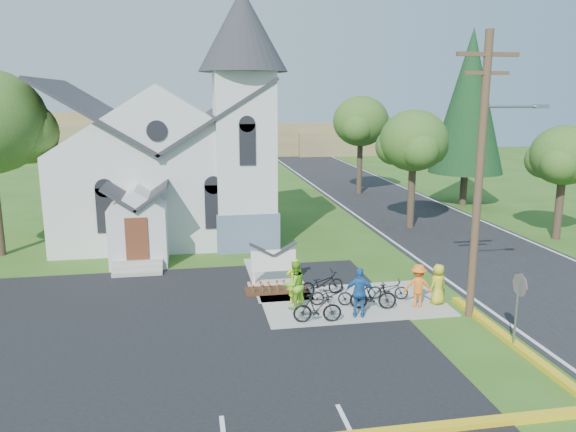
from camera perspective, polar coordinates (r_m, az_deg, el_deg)
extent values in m
plane|color=#2F5718|center=(21.31, 3.07, -9.53)|extent=(120.00, 120.00, 0.00)
cube|color=black|center=(19.12, -16.87, -12.68)|extent=(20.00, 16.00, 0.02)
cube|color=black|center=(38.05, 12.65, -0.01)|extent=(8.00, 90.00, 0.02)
cube|color=gray|center=(22.11, 6.61, -8.70)|extent=(7.00, 4.00, 0.05)
cube|color=silver|center=(32.73, -12.48, 2.47)|extent=(11.00, 9.00, 5.00)
cube|color=slate|center=(29.90, -4.32, -1.12)|extent=(3.20, 3.20, 2.00)
cube|color=silver|center=(29.29, -4.43, 5.55)|extent=(3.00, 3.00, 9.00)
cone|color=#292A2E|center=(29.25, -4.65, 18.30)|extent=(4.50, 4.50, 4.00)
cube|color=silver|center=(27.44, -14.89, -1.87)|extent=(2.60, 2.40, 2.80)
cube|color=brown|center=(26.23, -15.11, -2.30)|extent=(1.00, 0.10, 2.00)
cube|color=gray|center=(24.02, -1.48, -6.83)|extent=(2.20, 0.40, 0.10)
cube|color=white|center=(23.76, -3.53, -5.79)|extent=(0.12, 0.12, 1.00)
cube|color=white|center=(24.00, 0.53, -5.58)|extent=(0.12, 0.12, 1.00)
cube|color=white|center=(23.71, -1.50, -4.54)|extent=(1.90, 0.14, 0.90)
cube|color=#331B0E|center=(23.19, -1.15, -7.58)|extent=(2.60, 1.10, 0.07)
cylinder|color=#4E3527|center=(20.52, 18.82, 3.47)|extent=(0.28, 0.28, 10.00)
cube|color=#4E3527|center=(20.35, 19.66, 15.23)|extent=(2.20, 0.14, 0.14)
cube|color=#4E3527|center=(20.32, 19.54, 13.54)|extent=(1.60, 0.12, 0.12)
cylinder|color=gray|center=(20.87, 21.99, 10.28)|extent=(2.20, 0.10, 0.10)
cube|color=gray|center=(21.42, 24.30, 10.12)|extent=(0.50, 0.22, 0.14)
cylinder|color=gray|center=(19.30, 22.15, -9.34)|extent=(0.07, 0.07, 2.20)
cylinder|color=#B21414|center=(18.99, 22.53, -6.50)|extent=(0.04, 0.76, 0.76)
cylinder|color=#35241D|center=(34.38, 12.41, 2.13)|extent=(0.44, 0.44, 4.05)
ellipsoid|color=#2C531C|center=(33.98, 12.66, 7.49)|extent=(4.00, 4.00, 3.60)
cylinder|color=#35241D|center=(45.68, 7.28, 5.06)|extent=(0.44, 0.44, 4.50)
ellipsoid|color=#2C531C|center=(45.38, 7.41, 9.53)|extent=(4.40, 4.40, 3.96)
cylinder|color=#35241D|center=(34.39, 25.82, 0.80)|extent=(0.44, 0.44, 3.60)
ellipsoid|color=#2C531C|center=(34.00, 26.27, 5.56)|extent=(3.60, 3.60, 3.24)
cylinder|color=#35241D|center=(42.61, 17.40, 2.65)|extent=(0.50, 0.50, 2.40)
cone|color=black|center=(42.08, 17.95, 11.00)|extent=(5.20, 5.20, 10.00)
cube|color=brown|center=(76.22, -2.13, 7.82)|extent=(60.00, 8.00, 4.00)
cube|color=brown|center=(77.61, -14.25, 8.12)|extent=(30.00, 6.00, 5.60)
cube|color=brown|center=(78.18, 9.87, 7.39)|extent=(25.00, 6.00, 3.00)
imported|color=#C6F11C|center=(21.48, 0.71, -6.65)|extent=(0.69, 0.49, 1.79)
imported|color=black|center=(21.52, 4.41, -7.99)|extent=(1.67, 0.84, 0.84)
imported|color=#6DBC23|center=(21.02, 0.68, -7.01)|extent=(1.09, 0.99, 1.83)
imported|color=black|center=(19.95, 3.00, -9.35)|extent=(1.76, 0.66, 1.03)
imported|color=#215BA7|center=(20.38, 7.30, -7.74)|extent=(1.15, 0.71, 1.83)
imported|color=black|center=(22.48, 3.43, -6.86)|extent=(1.99, 1.06, 0.99)
imported|color=orange|center=(21.73, 13.08, -6.93)|extent=(1.20, 0.88, 1.66)
imported|color=black|center=(21.32, 8.64, -8.00)|extent=(1.80, 0.84, 1.04)
imported|color=gold|center=(22.25, 15.01, -6.70)|extent=(0.91, 0.77, 1.57)
imported|color=black|center=(22.43, 10.14, -7.33)|extent=(1.63, 0.87, 0.81)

